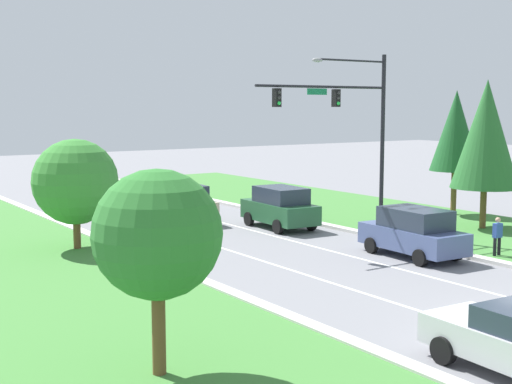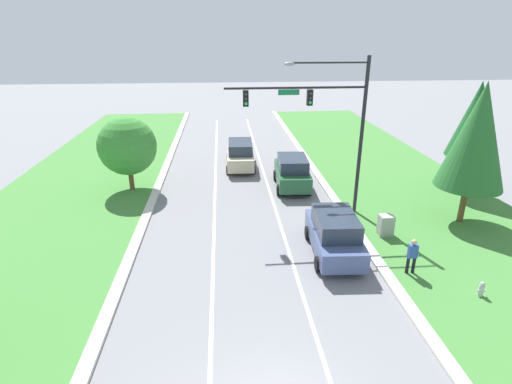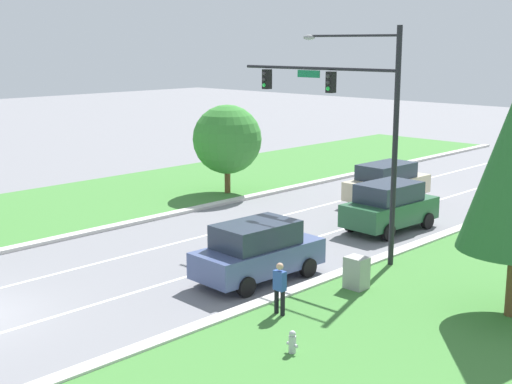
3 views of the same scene
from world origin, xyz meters
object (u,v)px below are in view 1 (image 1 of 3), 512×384
utility_cabinet (437,231)px  oak_far_left_tree (157,235)px  forest_suv (280,207)px  conifer_far_right_tree (456,131)px  slate_blue_suv (413,232)px  pedestrian (497,235)px  conifer_near_right_tree (486,134)px  traffic_signal_mast (351,118)px  oak_near_left_tree (75,182)px  champagne_suv (181,203)px

utility_cabinet → oak_far_left_tree: (-17.80, -7.55, 2.78)m
forest_suv → conifer_far_right_tree: bearing=-8.3°
slate_blue_suv → oak_far_left_tree: size_ratio=0.99×
pedestrian → oak_far_left_tree: oak_far_left_tree is taller
forest_suv → pedestrian: size_ratio=2.78×
conifer_near_right_tree → conifer_far_right_tree: bearing=59.0°
traffic_signal_mast → utility_cabinet: (2.66, -3.00, -5.15)m
utility_cabinet → conifer_near_right_tree: 6.51m
traffic_signal_mast → oak_near_left_tree: (-11.58, 4.73, -2.72)m
slate_blue_suv → champagne_suv: bearing=108.4°
traffic_signal_mast → oak_far_left_tree: (-15.14, -10.56, -2.37)m
oak_near_left_tree → oak_far_left_tree: (-3.57, -15.28, 0.36)m
conifer_far_right_tree → oak_far_left_tree: 28.03m
utility_cabinet → traffic_signal_mast: bearing=131.5°
utility_cabinet → oak_near_left_tree: bearing=151.5°
traffic_signal_mast → champagne_suv: 10.96m
oak_near_left_tree → conifer_far_right_tree: bearing=-6.8°
traffic_signal_mast → conifer_near_right_tree: traffic_signal_mast is taller
conifer_far_right_tree → forest_suv: bearing=168.6°
slate_blue_suv → conifer_far_right_tree: 12.79m
traffic_signal_mast → oak_far_left_tree: traffic_signal_mast is taller
slate_blue_suv → oak_near_left_tree: 14.58m
conifer_near_right_tree → oak_far_left_tree: size_ratio=1.56×
slate_blue_suv → oak_near_left_tree: size_ratio=0.99×
traffic_signal_mast → pedestrian: traffic_signal_mast is taller
traffic_signal_mast → forest_suv: bearing=102.1°
pedestrian → oak_near_left_tree: (-13.96, 11.23, 2.07)m
oak_near_left_tree → oak_far_left_tree: oak_far_left_tree is taller
conifer_near_right_tree → utility_cabinet: bearing=-165.5°
slate_blue_suv → forest_suv: 8.84m
conifer_near_right_tree → oak_near_left_tree: 20.15m
forest_suv → oak_far_left_tree: (-14.22, -14.89, 2.27)m
slate_blue_suv → oak_far_left_tree: oak_far_left_tree is taller
traffic_signal_mast → champagne_suv: traffic_signal_mast is taller
slate_blue_suv → conifer_far_right_tree: (10.23, 6.67, 3.80)m
forest_suv → conifer_near_right_tree: conifer_near_right_tree is taller
traffic_signal_mast → pedestrian: bearing=-69.9°
forest_suv → utility_cabinet: forest_suv is taller
champagne_suv → oak_far_left_tree: 22.54m
oak_far_left_tree → traffic_signal_mast: bearing=34.9°
pedestrian → slate_blue_suv: bearing=-32.5°
slate_blue_suv → traffic_signal_mast: bearing=87.3°
champagne_suv → conifer_near_right_tree: (11.58, -10.77, 3.81)m
conifer_near_right_tree → slate_blue_suv: bearing=-160.9°
traffic_signal_mast → conifer_near_right_tree: (7.41, -1.78, -0.87)m
traffic_signal_mast → oak_far_left_tree: 18.61m
conifer_near_right_tree → traffic_signal_mast: bearing=166.5°
pedestrian → conifer_near_right_tree: size_ratio=0.22×
champagne_suv → slate_blue_suv: bearing=-72.7°
slate_blue_suv → champagne_suv: 13.99m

